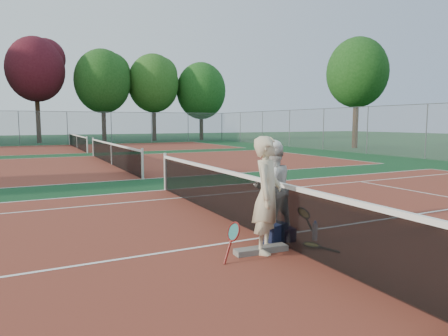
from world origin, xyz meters
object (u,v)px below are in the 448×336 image
Objects in this scene: player_a at (267,195)px; sports_bag_purple at (286,235)px; racket_spare at (311,245)px; player_b at (272,187)px; net_main at (266,209)px; racket_red at (233,243)px; racket_black_held at (304,221)px; sports_bag_navy at (274,233)px; water_bottle at (315,232)px.

player_a is 6.37× the size of sports_bag_purple.
player_a reaches higher than racket_spare.
sports_bag_purple is at bearing 71.00° from player_b.
net_main reaches higher than racket_spare.
racket_red reaches higher than racket_black_held.
player_b is 1.02m from sports_bag_purple.
sports_bag_purple is (1.26, 0.48, -0.17)m from racket_red.
racket_red reaches higher than sports_bag_navy.
water_bottle is at bearing -40.02° from net_main.
racket_spare is 2.14× the size of sports_bag_purple.
sports_bag_navy is (1.02, 0.49, -0.12)m from racket_red.
player_b is at bearing -73.48° from racket_black_held.
racket_black_held reaches higher than water_bottle.
racket_black_held is at bearing 14.77° from sports_bag_navy.
racket_red is 1.35× the size of sports_bag_navy.
net_main reaches higher than sports_bag_navy.
racket_red is 1.90× the size of water_bottle.
racket_black_held reaches higher than sports_bag_navy.
racket_spare is 0.64m from sports_bag_navy.
racket_spare is at bearing -48.21° from sports_bag_navy.
racket_spare is (-0.36, -0.67, -0.22)m from racket_black_held.
racket_black_held is 1.78× the size of sports_bag_purple.
racket_red is 0.95× the size of racket_spare.
water_bottle is at bearing -15.12° from sports_bag_navy.
sports_bag_purple is at bearing 5.39° from racket_black_held.
sports_bag_navy reaches higher than racket_spare.
net_main is at bearing 116.72° from sports_bag_purple.
net_main is 1.39m from racket_red.
player_b is 5.38× the size of water_bottle.
racket_black_held is 0.79m from racket_spare.
sports_bag_navy reaches higher than sports_bag_purple.
player_b is (0.78, 1.04, -0.09)m from player_a.
racket_red is at bearing -170.11° from water_bottle.
player_b is at bearing -26.92° from racket_spare.
player_a is 1.39m from racket_black_held.
sports_bag_navy is at bearing -1.77° from racket_black_held.
net_main is at bearing -2.64° from racket_spare.
water_bottle is (0.46, -0.18, 0.04)m from sports_bag_purple.
player_b is 3.24× the size of racket_black_held.
net_main is 0.90m from water_bottle.
sports_bag_navy is at bearing -101.56° from net_main.
net_main reaches higher than sports_bag_purple.
net_main is 39.14× the size of sports_bag_purple.
player_b is 0.83m from racket_black_held.
racket_spare is at bearing -11.45° from racket_red.
sports_bag_navy is 0.25m from sports_bag_purple.
racket_black_held is (1.79, 0.69, -0.04)m from racket_red.
net_main reaches higher than racket_black_held.
net_main is 19.25× the size of racket_red.
racket_spare is 2.00× the size of water_bottle.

